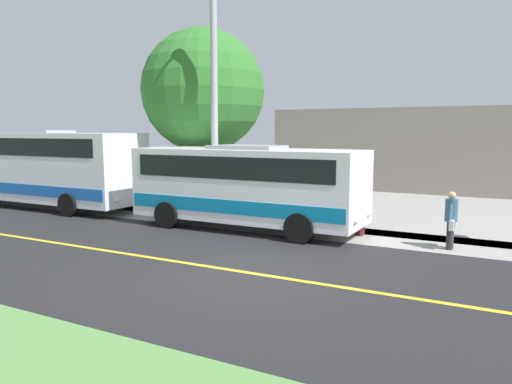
{
  "coord_description": "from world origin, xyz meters",
  "views": [
    {
      "loc": [
        9.62,
        5.26,
        3.28
      ],
      "look_at": [
        -3.5,
        -1.73,
        1.4
      ],
      "focal_mm": 34.37,
      "sensor_mm": 36.0,
      "label": 1
    }
  ],
  "objects_px": {
    "street_light_pole": "(212,92)",
    "tree_curbside": "(203,91)",
    "shuttle_bus_front": "(247,183)",
    "commercial_building": "(502,149)",
    "transit_bus_rear": "(39,165)",
    "pedestrian_with_bags": "(451,219)",
    "pedestrian_waiting": "(362,205)"
  },
  "relations": [
    {
      "from": "shuttle_bus_front",
      "to": "street_light_pole",
      "type": "xyz_separation_m",
      "value": [
        -0.34,
        -1.57,
        3.04
      ]
    },
    {
      "from": "pedestrian_with_bags",
      "to": "commercial_building",
      "type": "bearing_deg",
      "value": 177.54
    },
    {
      "from": "commercial_building",
      "to": "street_light_pole",
      "type": "bearing_deg",
      "value": -27.66
    },
    {
      "from": "street_light_pole",
      "to": "transit_bus_rear",
      "type": "bearing_deg",
      "value": -87.79
    },
    {
      "from": "street_light_pole",
      "to": "tree_curbside",
      "type": "relative_size",
      "value": 1.12
    },
    {
      "from": "pedestrian_with_bags",
      "to": "tree_curbside",
      "type": "relative_size",
      "value": 0.22
    },
    {
      "from": "tree_curbside",
      "to": "pedestrian_with_bags",
      "type": "bearing_deg",
      "value": 74.72
    },
    {
      "from": "transit_bus_rear",
      "to": "pedestrian_with_bags",
      "type": "relative_size",
      "value": 6.37
    },
    {
      "from": "shuttle_bus_front",
      "to": "street_light_pole",
      "type": "height_order",
      "value": "street_light_pole"
    },
    {
      "from": "shuttle_bus_front",
      "to": "commercial_building",
      "type": "distance_m",
      "value": 18.3
    },
    {
      "from": "pedestrian_waiting",
      "to": "street_light_pole",
      "type": "distance_m",
      "value": 6.39
    },
    {
      "from": "street_light_pole",
      "to": "tree_curbside",
      "type": "height_order",
      "value": "street_light_pole"
    },
    {
      "from": "street_light_pole",
      "to": "tree_curbside",
      "type": "xyz_separation_m",
      "value": [
        -2.52,
        -2.09,
        0.3
      ]
    },
    {
      "from": "tree_curbside",
      "to": "shuttle_bus_front",
      "type": "bearing_deg",
      "value": 51.98
    },
    {
      "from": "street_light_pole",
      "to": "commercial_building",
      "type": "height_order",
      "value": "street_light_pole"
    },
    {
      "from": "shuttle_bus_front",
      "to": "pedestrian_waiting",
      "type": "distance_m",
      "value": 3.8
    },
    {
      "from": "pedestrian_waiting",
      "to": "street_light_pole",
      "type": "relative_size",
      "value": 0.21
    },
    {
      "from": "shuttle_bus_front",
      "to": "pedestrian_with_bags",
      "type": "relative_size",
      "value": 4.9
    },
    {
      "from": "pedestrian_waiting",
      "to": "tree_curbside",
      "type": "xyz_separation_m",
      "value": [
        -2.14,
        -7.34,
        3.92
      ]
    },
    {
      "from": "tree_curbside",
      "to": "commercial_building",
      "type": "relative_size",
      "value": 0.31
    },
    {
      "from": "transit_bus_rear",
      "to": "pedestrian_with_bags",
      "type": "height_order",
      "value": "transit_bus_rear"
    },
    {
      "from": "shuttle_bus_front",
      "to": "tree_curbside",
      "type": "distance_m",
      "value": 5.72
    },
    {
      "from": "shuttle_bus_front",
      "to": "transit_bus_rear",
      "type": "bearing_deg",
      "value": -90.03
    },
    {
      "from": "shuttle_bus_front",
      "to": "commercial_building",
      "type": "height_order",
      "value": "commercial_building"
    },
    {
      "from": "shuttle_bus_front",
      "to": "pedestrian_with_bags",
      "type": "distance_m",
      "value": 6.41
    },
    {
      "from": "pedestrian_waiting",
      "to": "tree_curbside",
      "type": "height_order",
      "value": "tree_curbside"
    },
    {
      "from": "transit_bus_rear",
      "to": "commercial_building",
      "type": "bearing_deg",
      "value": 134.15
    },
    {
      "from": "pedestrian_waiting",
      "to": "street_light_pole",
      "type": "bearing_deg",
      "value": -85.84
    },
    {
      "from": "pedestrian_with_bags",
      "to": "tree_curbside",
      "type": "height_order",
      "value": "tree_curbside"
    },
    {
      "from": "street_light_pole",
      "to": "commercial_building",
      "type": "xyz_separation_m",
      "value": [
        -16.52,
        8.66,
        -2.35
      ]
    },
    {
      "from": "street_light_pole",
      "to": "shuttle_bus_front",
      "type": "bearing_deg",
      "value": 77.68
    },
    {
      "from": "shuttle_bus_front",
      "to": "pedestrian_with_bags",
      "type": "xyz_separation_m",
      "value": [
        -0.12,
        6.37,
        -0.68
      ]
    }
  ]
}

